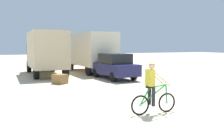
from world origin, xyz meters
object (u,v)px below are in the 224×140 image
(sedan_parked, at_px, (114,66))
(supply_crate, at_px, (60,79))
(box_truck_tan_camper, at_px, (46,51))
(box_truck_cream_rv, at_px, (91,51))
(cyclist_orange_shirt, at_px, (153,89))

(sedan_parked, relative_size, supply_crate, 5.85)
(box_truck_tan_camper, relative_size, sedan_parked, 1.58)
(box_truck_cream_rv, distance_m, sedan_parked, 4.85)
(box_truck_tan_camper, bearing_deg, box_truck_cream_rv, 7.10)
(box_truck_tan_camper, distance_m, box_truck_cream_rv, 3.95)
(supply_crate, bearing_deg, sedan_parked, 9.63)
(box_truck_cream_rv, height_order, supply_crate, box_truck_cream_rv)
(cyclist_orange_shirt, distance_m, supply_crate, 8.12)
(box_truck_tan_camper, distance_m, cyclist_orange_shirt, 13.03)
(box_truck_cream_rv, height_order, sedan_parked, box_truck_cream_rv)
(sedan_parked, xyz_separation_m, cyclist_orange_shirt, (-2.66, -8.67, -0.04))
(box_truck_tan_camper, bearing_deg, sedan_parked, -47.42)
(box_truck_cream_rv, bearing_deg, supply_crate, -126.16)
(box_truck_tan_camper, distance_m, sedan_parked, 5.87)
(box_truck_cream_rv, distance_m, cyclist_orange_shirt, 13.72)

